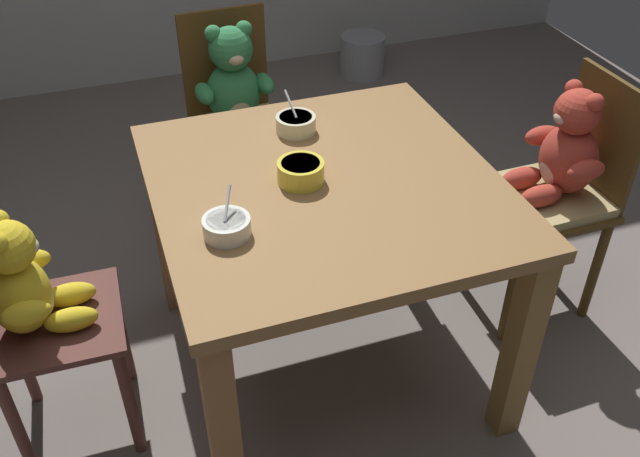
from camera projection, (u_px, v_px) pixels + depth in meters
The scene contains 9 objects.
ground_plane at pixel (325, 361), 2.51m from camera, with size 5.20×5.20×0.04m.
dining_table at pixel (325, 216), 2.11m from camera, with size 1.00×1.03×0.76m.
teddy_chair_near_right at pixel (559, 171), 2.40m from camera, with size 0.42×0.38×0.90m.
teddy_chair_near_left at pixel (27, 298), 1.92m from camera, with size 0.38×0.38×0.94m.
teddy_chair_far_center at pixel (236, 101), 2.78m from camera, with size 0.39×0.38×0.93m.
porridge_bowl_yellow_center at pixel (301, 172), 2.01m from camera, with size 0.14×0.14×0.06m.
porridge_bowl_cream_far_center at pixel (296, 123), 2.25m from camera, with size 0.13×0.14×0.12m.
porridge_bowl_white_near_left at pixel (227, 226), 1.81m from camera, with size 0.13×0.13×0.11m.
metal_pail at pixel (362, 55), 4.30m from camera, with size 0.27×0.27×0.24m, color #93969B.
Camera 1 is at (-0.58, -1.60, 1.88)m, focal length 39.19 mm.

